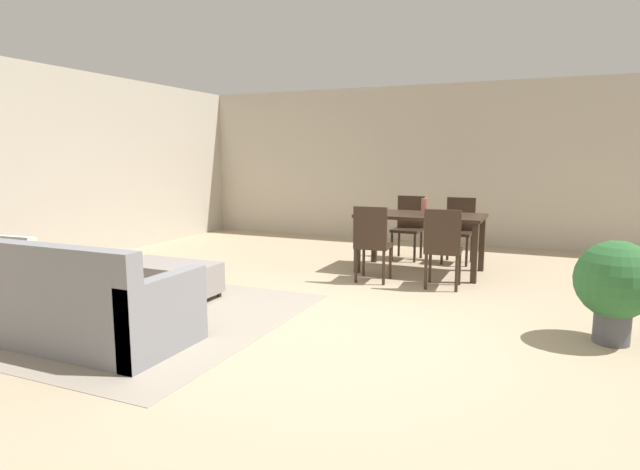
{
  "coord_description": "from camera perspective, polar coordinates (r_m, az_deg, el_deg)",
  "views": [
    {
      "loc": [
        1.73,
        -4.18,
        1.51
      ],
      "look_at": [
        -0.61,
        1.2,
        0.62
      ],
      "focal_mm": 29.58,
      "sensor_mm": 36.0,
      "label": 1
    }
  ],
  "objects": [
    {
      "name": "couch",
      "position": [
        4.86,
        -25.85,
        -6.8
      ],
      "size": [
        2.1,
        0.88,
        0.86
      ],
      "color": "gray",
      "rests_on": "ground_plane"
    },
    {
      "name": "area_rug",
      "position": [
        5.42,
        -20.23,
        -8.08
      ],
      "size": [
        3.0,
        2.8,
        0.01
      ],
      "primitive_type": "cube",
      "color": "gray",
      "rests_on": "ground_plane"
    },
    {
      "name": "wall_back",
      "position": [
        9.34,
        12.97,
        7.41
      ],
      "size": [
        9.0,
        0.12,
        2.7
      ],
      "primitive_type": "cube",
      "color": "#BCB2A0",
      "rests_on": "ground_plane"
    },
    {
      "name": "dining_chair_far_left",
      "position": [
        7.85,
        9.58,
        1.23
      ],
      "size": [
        0.42,
        0.42,
        0.92
      ],
      "color": "#332319",
      "rests_on": "ground_plane"
    },
    {
      "name": "dining_chair_far_right",
      "position": [
        7.71,
        14.81,
        0.93
      ],
      "size": [
        0.42,
        0.42,
        0.92
      ],
      "color": "#332319",
      "rests_on": "ground_plane"
    },
    {
      "name": "potted_plant",
      "position": [
        4.85,
        29.34,
        -4.57
      ],
      "size": [
        0.63,
        0.63,
        0.84
      ],
      "color": "#4C4C51",
      "rests_on": "ground_plane"
    },
    {
      "name": "ground_plane",
      "position": [
        4.77,
        1.01,
        -9.87
      ],
      "size": [
        10.8,
        10.8,
        0.0
      ],
      "primitive_type": "plane",
      "color": "tan"
    },
    {
      "name": "wall_left",
      "position": [
        7.79,
        -29.74,
        6.3
      ],
      "size": [
        0.12,
        11.0,
        2.7
      ],
      "primitive_type": "cube",
      "color": "#BCB2A0",
      "rests_on": "ground_plane"
    },
    {
      "name": "dining_table",
      "position": [
        6.95,
        10.83,
        1.43
      ],
      "size": [
        1.59,
        0.85,
        0.76
      ],
      "color": "#332319",
      "rests_on": "ground_plane"
    },
    {
      "name": "vase_centerpiece",
      "position": [
        6.88,
        11.24,
        3.03
      ],
      "size": [
        0.08,
        0.08,
        0.21
      ],
      "primitive_type": "cylinder",
      "color": "#B26659",
      "rests_on": "dining_table"
    },
    {
      "name": "ottoman_table",
      "position": [
        5.87,
        -16.23,
        -4.46
      ],
      "size": [
        1.08,
        0.59,
        0.38
      ],
      "color": "gray",
      "rests_on": "ground_plane"
    },
    {
      "name": "dining_chair_near_right",
      "position": [
        6.11,
        13.16,
        -0.97
      ],
      "size": [
        0.43,
        0.43,
        0.92
      ],
      "color": "#332319",
      "rests_on": "ground_plane"
    },
    {
      "name": "dining_chair_near_left",
      "position": [
        6.3,
        5.65,
        -0.49
      ],
      "size": [
        0.42,
        0.42,
        0.92
      ],
      "color": "#332319",
      "rests_on": "ground_plane"
    }
  ]
}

